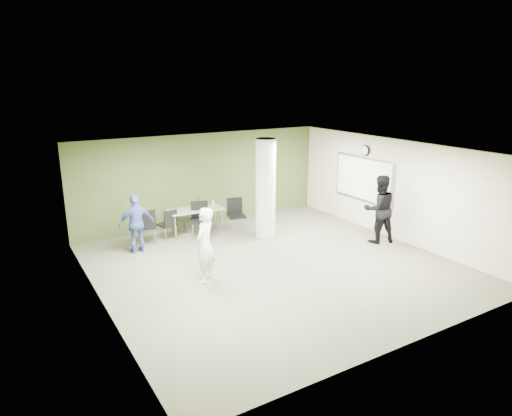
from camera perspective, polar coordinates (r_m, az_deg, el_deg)
floor at (r=11.11m, az=2.27°, el=-7.27°), size 8.00×8.00×0.00m
ceiling at (r=10.34m, az=2.44°, el=7.15°), size 8.00×8.00×0.00m
wall_back at (r=14.06m, az=-6.61°, el=3.58°), size 8.00×2.80×0.02m
wall_left at (r=9.19m, az=-19.08°, el=-3.86°), size 0.02×8.00×2.80m
wall_right_cream at (r=13.20m, az=17.06°, el=2.18°), size 0.02×8.00×2.80m
column at (r=12.79m, az=1.21°, el=2.46°), size 0.56×0.56×2.80m
whiteboard at (r=13.93m, az=13.25°, el=3.57°), size 0.05×2.30×1.30m
wall_clock at (r=13.78m, az=13.48°, el=7.02°), size 0.06×0.32×0.32m
folding_table at (r=13.29m, az=-7.52°, el=-0.30°), size 1.62×0.80×1.00m
wastebasket at (r=13.63m, az=-8.35°, el=-2.27°), size 0.28×0.28×0.32m
chair_back_left at (r=12.66m, az=-13.52°, el=-1.94°), size 0.60×0.60×1.00m
chair_back_right at (r=12.92m, az=-10.89°, el=-1.78°), size 0.54×0.54×0.88m
chair_table_left at (r=13.04m, az=-7.04°, el=-1.06°), size 0.67×0.67×1.02m
chair_table_right at (r=13.45m, az=-2.55°, el=-0.51°), size 0.60×0.60×0.99m
woman_white at (r=10.06m, az=-6.41°, el=-4.66°), size 0.74×0.72×1.71m
man_black at (r=12.87m, az=15.15°, el=-0.13°), size 1.08×0.95×1.88m
man_blue at (r=12.12m, az=-14.70°, el=-1.92°), size 0.91×0.40×1.54m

